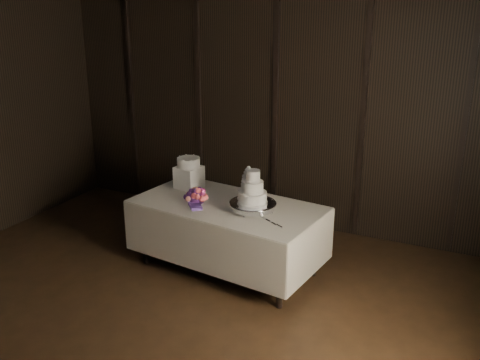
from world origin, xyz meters
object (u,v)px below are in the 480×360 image
display_table (227,234)px  wedding_cake (250,190)px  bouquet (197,197)px  cake_stand (253,207)px  box_pedestal (189,177)px  small_cake (189,162)px

display_table → wedding_cake: wedding_cake is taller
display_table → bouquet: (-0.31, -0.10, 0.41)m
cake_stand → box_pedestal: box_pedestal is taller
bouquet → box_pedestal: 0.50m
display_table → box_pedestal: bearing=163.1°
cake_stand → display_table: bearing=169.7°
box_pedestal → small_cake: bearing=0.0°
cake_stand → small_cake: small_cake is taller
cake_stand → box_pedestal: size_ratio=1.86×
display_table → cake_stand: size_ratio=4.35×
box_pedestal → small_cake: small_cake is taller
bouquet → box_pedestal: size_ratio=1.60×
wedding_cake → bouquet: 0.62m
cake_stand → small_cake: size_ratio=1.87×
small_cake → wedding_cake: bearing=-20.9°
small_cake → box_pedestal: bearing=0.0°
bouquet → box_pedestal: box_pedestal is taller
bouquet → wedding_cake: bearing=3.1°
display_table → wedding_cake: 0.65m
small_cake → bouquet: bearing=-50.1°
box_pedestal → small_cake: (0.00, 0.00, 0.18)m
display_table → box_pedestal: (-0.63, 0.28, 0.47)m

